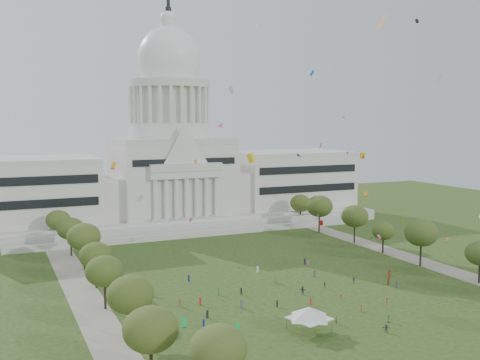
# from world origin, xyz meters

# --- Properties ---
(ground) EXTENTS (400.00, 400.00, 0.00)m
(ground) POSITION_xyz_m (0.00, 0.00, 0.00)
(ground) COLOR #2C4116
(ground) RESTS_ON ground
(capitol) EXTENTS (160.00, 64.50, 91.30)m
(capitol) POSITION_xyz_m (0.00, 113.59, 22.30)
(capitol) COLOR beige
(capitol) RESTS_ON ground
(path_left) EXTENTS (8.00, 160.00, 0.04)m
(path_left) POSITION_xyz_m (-48.00, 30.00, 0.02)
(path_left) COLOR gray
(path_left) RESTS_ON ground
(path_right) EXTENTS (8.00, 160.00, 0.04)m
(path_right) POSITION_xyz_m (48.00, 30.00, 0.02)
(path_right) COLOR gray
(path_right) RESTS_ON ground
(row_tree_l_0) EXTENTS (8.85, 8.85, 12.59)m
(row_tree_l_0) POSITION_xyz_m (-45.26, -21.68, 8.95)
(row_tree_l_0) COLOR black
(row_tree_l_0) RESTS_ON ground
(row_tree_l_1) EXTENTS (8.86, 8.86, 12.59)m
(row_tree_l_1) POSITION_xyz_m (-44.07, -2.96, 8.95)
(row_tree_l_1) COLOR black
(row_tree_l_1) RESTS_ON ground
(row_tree_r_1) EXTENTS (7.58, 7.58, 10.78)m
(row_tree_r_1) POSITION_xyz_m (46.22, -1.75, 7.66)
(row_tree_r_1) COLOR black
(row_tree_r_1) RESTS_ON ground
(row_tree_l_2) EXTENTS (8.42, 8.42, 11.97)m
(row_tree_l_2) POSITION_xyz_m (-45.04, 17.30, 8.51)
(row_tree_l_2) COLOR black
(row_tree_l_2) RESTS_ON ground
(row_tree_r_2) EXTENTS (9.55, 9.55, 13.58)m
(row_tree_r_2) POSITION_xyz_m (44.17, 17.44, 9.66)
(row_tree_r_2) COLOR black
(row_tree_r_2) RESTS_ON ground
(row_tree_l_3) EXTENTS (8.12, 8.12, 11.55)m
(row_tree_l_3) POSITION_xyz_m (-44.09, 33.92, 8.21)
(row_tree_l_3) COLOR black
(row_tree_l_3) RESTS_ON ground
(row_tree_r_3) EXTENTS (7.01, 7.01, 9.98)m
(row_tree_r_3) POSITION_xyz_m (44.40, 34.48, 7.08)
(row_tree_r_3) COLOR black
(row_tree_r_3) RESTS_ON ground
(row_tree_l_4) EXTENTS (9.29, 9.29, 13.21)m
(row_tree_l_4) POSITION_xyz_m (-44.08, 52.42, 9.39)
(row_tree_l_4) COLOR black
(row_tree_l_4) RESTS_ON ground
(row_tree_r_4) EXTENTS (9.19, 9.19, 13.06)m
(row_tree_r_4) POSITION_xyz_m (44.76, 50.04, 9.29)
(row_tree_r_4) COLOR black
(row_tree_r_4) RESTS_ON ground
(row_tree_l_5) EXTENTS (8.33, 8.33, 11.85)m
(row_tree_l_5) POSITION_xyz_m (-45.22, 71.01, 8.42)
(row_tree_l_5) COLOR black
(row_tree_l_5) RESTS_ON ground
(row_tree_r_5) EXTENTS (9.82, 9.82, 13.96)m
(row_tree_r_5) POSITION_xyz_m (43.49, 70.19, 9.93)
(row_tree_r_5) COLOR black
(row_tree_r_5) RESTS_ON ground
(row_tree_l_6) EXTENTS (8.19, 8.19, 11.64)m
(row_tree_l_6) POSITION_xyz_m (-46.87, 89.14, 8.27)
(row_tree_l_6) COLOR black
(row_tree_l_6) RESTS_ON ground
(row_tree_r_6) EXTENTS (8.42, 8.42, 11.97)m
(row_tree_r_6) POSITION_xyz_m (45.96, 88.13, 8.51)
(row_tree_r_6) COLOR black
(row_tree_r_6) RESTS_ON ground
(near_tree_0) EXTENTS (8.47, 8.47, 12.04)m
(near_tree_0) POSITION_xyz_m (-38.00, -32.00, 8.56)
(near_tree_0) COLOR black
(near_tree_0) RESTS_ON ground
(event_tent) EXTENTS (11.81, 11.81, 5.37)m
(event_tent) POSITION_xyz_m (-11.39, -13.37, 4.16)
(event_tent) COLOR #4C4C4C
(event_tent) RESTS_ON ground
(person_0) EXTENTS (1.05, 1.03, 1.83)m
(person_0) POSITION_xyz_m (29.25, 12.55, 0.92)
(person_0) COLOR #B21E1E
(person_0) RESTS_ON ground
(person_2) EXTENTS (1.06, 0.88, 1.86)m
(person_2) POSITION_xyz_m (24.06, 6.44, 0.93)
(person_2) COLOR #B21E1E
(person_2) RESTS_ON ground
(person_3) EXTENTS (1.17, 1.27, 1.78)m
(person_3) POSITION_xyz_m (5.81, 0.93, 0.89)
(person_3) COLOR olive
(person_3) RESTS_ON ground
(person_4) EXTENTS (0.68, 1.06, 1.69)m
(person_4) POSITION_xyz_m (7.71, 10.78, 0.84)
(person_4) COLOR olive
(person_4) RESTS_ON ground
(person_5) EXTENTS (1.68, 1.97, 2.03)m
(person_5) POSITION_xyz_m (0.03, 8.47, 1.01)
(person_5) COLOR #4C4C51
(person_5) RESTS_ON ground
(person_6) EXTENTS (0.90, 0.99, 1.70)m
(person_6) POSITION_xyz_m (6.65, -15.01, 0.85)
(person_6) COLOR #33723F
(person_6) RESTS_ON ground
(person_7) EXTENTS (0.79, 0.75, 1.76)m
(person_7) POSITION_xyz_m (-3.73, -11.36, 0.88)
(person_7) COLOR #4C4C51
(person_7) RESTS_ON ground
(person_8) EXTENTS (0.93, 0.65, 1.76)m
(person_8) POSITION_xyz_m (-13.67, 14.02, 0.88)
(person_8) COLOR #26262B
(person_8) RESTS_ON ground
(person_9) EXTENTS (0.96, 1.12, 1.55)m
(person_9) POSITION_xyz_m (13.70, -5.76, 0.77)
(person_9) COLOR #B21E1E
(person_9) RESTS_ON ground
(person_10) EXTENTS (0.59, 1.06, 1.78)m
(person_10) POSITION_xyz_m (16.61, 10.96, 0.89)
(person_10) COLOR #4C4C51
(person_10) RESTS_ON ground
(person_11) EXTENTS (1.64, 1.40, 1.69)m
(person_11) POSITION_xyz_m (2.61, -19.29, 0.85)
(person_11) COLOR #4C4C51
(person_11) RESTS_ON ground
(distant_crowd) EXTENTS (65.84, 40.55, 1.94)m
(distant_crowd) POSITION_xyz_m (-15.14, 13.46, 0.89)
(distant_crowd) COLOR silver
(distant_crowd) RESTS_ON ground
(kite_swarm) EXTENTS (82.26, 97.42, 62.19)m
(kite_swarm) POSITION_xyz_m (4.64, 7.91, 27.36)
(kite_swarm) COLOR #E54C8C
(kite_swarm) RESTS_ON ground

